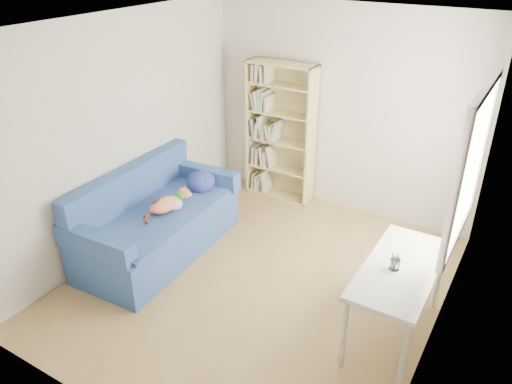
# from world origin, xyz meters

# --- Properties ---
(ground) EXTENTS (4.00, 4.00, 0.00)m
(ground) POSITION_xyz_m (0.00, 0.00, 0.00)
(ground) COLOR olive
(ground) RESTS_ON ground
(room_shell) EXTENTS (3.54, 4.04, 2.62)m
(room_shell) POSITION_xyz_m (0.10, 0.03, 1.64)
(room_shell) COLOR silver
(room_shell) RESTS_ON ground
(sofa) EXTENTS (1.03, 2.01, 0.97)m
(sofa) POSITION_xyz_m (-1.31, -0.08, 0.36)
(sofa) COLOR navy
(sofa) RESTS_ON ground
(bookshelf) EXTENTS (0.93, 0.29, 1.85)m
(bookshelf) POSITION_xyz_m (-0.77, 1.84, 0.85)
(bookshelf) COLOR tan
(bookshelf) RESTS_ON ground
(desk) EXTENTS (0.59, 1.28, 0.75)m
(desk) POSITION_xyz_m (1.44, -0.06, 0.68)
(desk) COLOR white
(desk) RESTS_ON ground
(pen_cup) EXTENTS (0.09, 0.09, 0.16)m
(pen_cup) POSITION_xyz_m (1.39, -0.12, 0.81)
(pen_cup) COLOR white
(pen_cup) RESTS_ON desk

